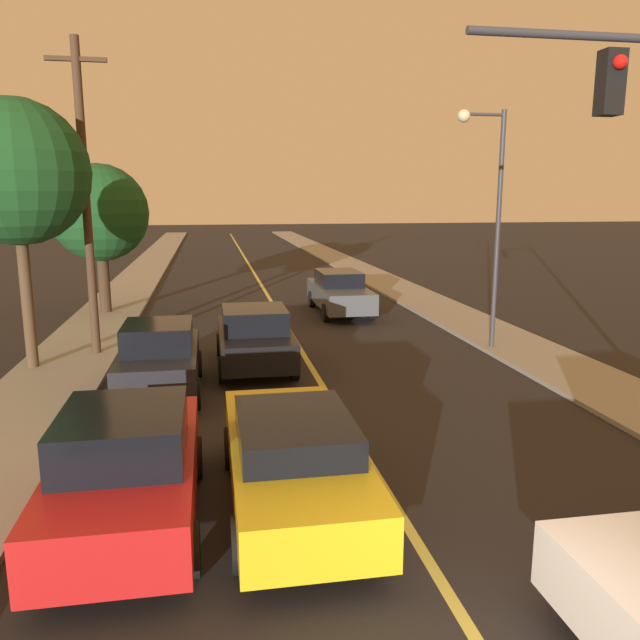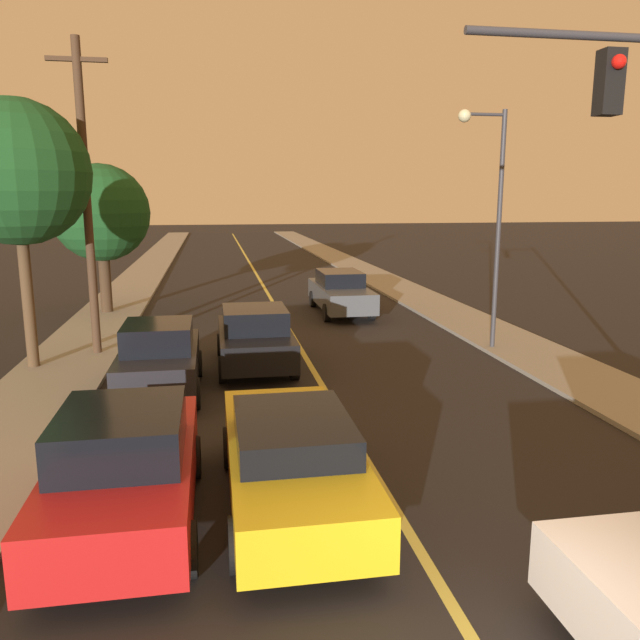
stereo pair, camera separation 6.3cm
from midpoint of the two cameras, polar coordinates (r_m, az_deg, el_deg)
name	(u,v)px [view 1 (the left image)]	position (r m, az deg, el deg)	size (l,w,h in m)	color
road_surface	(251,268)	(40.90, -6.37, 4.74)	(10.75, 80.00, 0.01)	black
sidewalk_left	(146,269)	(41.00, -15.67, 4.49)	(2.50, 80.00, 0.12)	gray
sidewalk_right	(350,265)	(41.84, 2.75, 5.02)	(2.50, 80.00, 0.12)	gray
car_near_lane_front	(294,457)	(9.49, -2.63, -12.41)	(1.98, 5.00, 1.49)	gold
car_near_lane_second	(255,337)	(16.95, -6.10, -1.60)	(2.02, 4.27, 1.68)	black
car_outer_lane_front	(127,468)	(9.34, -17.42, -12.75)	(1.99, 4.51, 1.77)	red
car_outer_lane_second	(160,358)	(15.10, -14.58, -3.42)	(1.88, 4.06, 1.74)	black
car_far_oncoming	(339,292)	(24.85, 1.72, 2.58)	(1.95, 5.14, 1.68)	#474C51
streetlamp_right	(489,199)	(19.01, 15.10, 10.64)	(1.45, 0.36, 6.89)	#333338
utility_pole_left	(86,195)	(18.85, -20.73, 10.61)	(1.60, 0.24, 8.68)	#422D1E
tree_left_near	(15,173)	(17.91, -26.18, 11.97)	(3.69, 3.69, 6.92)	#4C3823
tree_left_far	(99,213)	(25.68, -19.59, 9.18)	(3.72, 3.72, 5.72)	#3D2B1C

